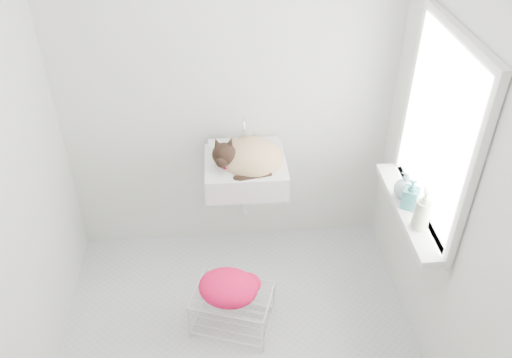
{
  "coord_description": "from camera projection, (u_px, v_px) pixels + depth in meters",
  "views": [
    {
      "loc": [
        -0.06,
        -2.07,
        2.78
      ],
      "look_at": [
        0.15,
        0.5,
        0.88
      ],
      "focal_mm": 37.22,
      "sensor_mm": 36.0,
      "label": 1
    }
  ],
  "objects": [
    {
      "name": "bottle_a",
      "position": [
        418.0,
        228.0,
        2.9
      ],
      "size": [
        0.09,
        0.09,
        0.21
      ],
      "primitive_type": "imported",
      "rotation": [
        0.0,
        0.0,
        3.07
      ],
      "color": "beige",
      "rests_on": "windowsill"
    },
    {
      "name": "left_wall",
      "position": [
        2.0,
        191.0,
        2.51
      ],
      "size": [
        0.02,
        2.0,
        2.5
      ],
      "primitive_type": "cube",
      "color": "silver",
      "rests_on": "ground"
    },
    {
      "name": "wire_rack",
      "position": [
        233.0,
        308.0,
        3.34
      ],
      "size": [
        0.55,
        0.46,
        0.28
      ],
      "primitive_type": "cube",
      "rotation": [
        0.0,
        0.0,
        -0.33
      ],
      "color": "silver",
      "rests_on": "floor"
    },
    {
      "name": "sink",
      "position": [
        245.0,
        161.0,
        3.41
      ],
      "size": [
        0.52,
        0.46,
        0.21
      ],
      "primitive_type": "cube",
      "color": "silver",
      "rests_on": "back_wall"
    },
    {
      "name": "window_frame",
      "position": [
        438.0,
        132.0,
        2.75
      ],
      "size": [
        0.04,
        0.9,
        1.1
      ],
      "primitive_type": "cube",
      "color": "white",
      "rests_on": "right_wall"
    },
    {
      "name": "cat",
      "position": [
        247.0,
        157.0,
        3.38
      ],
      "size": [
        0.46,
        0.38,
        0.28
      ],
      "rotation": [
        0.0,
        0.0,
        -0.08
      ],
      "color": "tan",
      "rests_on": "sink"
    },
    {
      "name": "floor",
      "position": [
        239.0,
        340.0,
        3.32
      ],
      "size": [
        2.2,
        2.0,
        0.02
      ],
      "primitive_type": "cube",
      "color": "#B8BABC",
      "rests_on": "ground"
    },
    {
      "name": "faucet",
      "position": [
        243.0,
        128.0,
        3.48
      ],
      "size": [
        0.19,
        0.13,
        0.19
      ],
      "primitive_type": null,
      "color": "silver",
      "rests_on": "sink"
    },
    {
      "name": "windowsill",
      "position": [
        410.0,
        210.0,
        3.05
      ],
      "size": [
        0.16,
        0.88,
        0.04
      ],
      "primitive_type": "cube",
      "color": "white",
      "rests_on": "right_wall"
    },
    {
      "name": "bottle_b",
      "position": [
        408.0,
        207.0,
        3.04
      ],
      "size": [
        0.12,
        0.12,
        0.19
      ],
      "primitive_type": "imported",
      "rotation": [
        0.0,
        0.0,
        4.15
      ],
      "color": "#2C6D71",
      "rests_on": "windowsill"
    },
    {
      "name": "window_glass",
      "position": [
        441.0,
        132.0,
        2.75
      ],
      "size": [
        0.01,
        0.8,
        1.0
      ],
      "primitive_type": "cube",
      "color": "white",
      "rests_on": "right_wall"
    },
    {
      "name": "bottle_c",
      "position": [
        403.0,
        196.0,
        3.12
      ],
      "size": [
        0.17,
        0.17,
        0.16
      ],
      "primitive_type": "imported",
      "rotation": [
        0.0,
        0.0,
        4.25
      ],
      "color": "#9CB4C5",
      "rests_on": "windowsill"
    },
    {
      "name": "towel",
      "position": [
        228.0,
        293.0,
        3.22
      ],
      "size": [
        0.43,
        0.37,
        0.15
      ],
      "primitive_type": "ellipsoid",
      "rotation": [
        0.0,
        0.0,
        -0.34
      ],
      "color": "#F90000",
      "rests_on": "wire_rack"
    },
    {
      "name": "right_wall",
      "position": [
        454.0,
        170.0,
        2.65
      ],
      "size": [
        0.02,
        2.0,
        2.5
      ],
      "primitive_type": "cube",
      "color": "silver",
      "rests_on": "ground"
    },
    {
      "name": "back_wall",
      "position": [
        227.0,
        87.0,
        3.38
      ],
      "size": [
        2.2,
        0.02,
        2.5
      ],
      "primitive_type": "cube",
      "color": "silver",
      "rests_on": "ground"
    }
  ]
}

